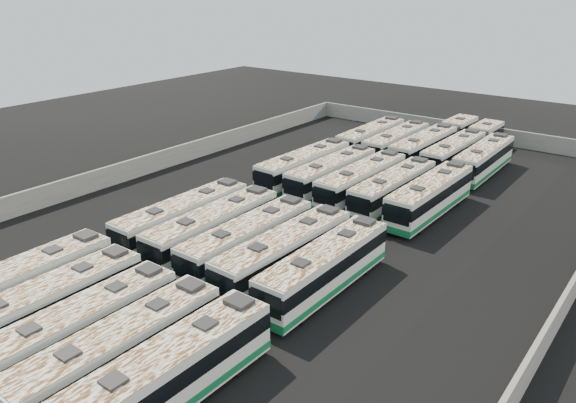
% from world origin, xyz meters
% --- Properties ---
extents(ground, '(140.00, 140.00, 0.00)m').
position_xyz_m(ground, '(0.00, 0.00, 0.00)').
color(ground, black).
rests_on(ground, ground).
extents(perimeter_wall, '(45.20, 73.20, 2.20)m').
position_xyz_m(perimeter_wall, '(0.00, 0.00, 1.10)').
color(perimeter_wall, slate).
rests_on(perimeter_wall, ground).
extents(bus_front_far_left, '(3.05, 13.26, 3.72)m').
position_xyz_m(bus_front_far_left, '(-6.33, -23.94, 1.90)').
color(bus_front_far_left, silver).
rests_on(bus_front_far_left, ground).
extents(bus_front_left, '(2.87, 12.89, 3.63)m').
position_xyz_m(bus_front_left, '(-2.75, -23.99, 1.85)').
color(bus_front_left, silver).
rests_on(bus_front_left, ground).
extents(bus_front_center, '(2.74, 12.69, 3.57)m').
position_xyz_m(bus_front_center, '(0.91, -24.11, 1.83)').
color(bus_front_center, silver).
rests_on(bus_front_center, ground).
extents(bus_front_right, '(2.77, 12.94, 3.65)m').
position_xyz_m(bus_front_right, '(4.50, -24.03, 1.86)').
color(bus_front_right, silver).
rests_on(bus_front_right, ground).
extents(bus_front_far_right, '(2.96, 13.31, 3.75)m').
position_xyz_m(bus_front_far_right, '(8.10, -23.91, 1.92)').
color(bus_front_far_right, silver).
rests_on(bus_front_far_right, ground).
extents(bus_midfront_far_left, '(2.81, 13.17, 3.71)m').
position_xyz_m(bus_midfront_far_left, '(-6.23, -9.46, 1.90)').
color(bus_midfront_far_left, silver).
rests_on(bus_midfront_far_left, ground).
extents(bus_midfront_left, '(2.97, 13.24, 3.72)m').
position_xyz_m(bus_midfront_left, '(-2.74, -9.41, 1.90)').
color(bus_midfront_left, silver).
rests_on(bus_midfront_left, ground).
extents(bus_midfront_center, '(2.80, 13.06, 3.68)m').
position_xyz_m(bus_midfront_center, '(0.91, -9.37, 1.88)').
color(bus_midfront_center, silver).
rests_on(bus_midfront_center, ground).
extents(bus_midfront_right, '(3.12, 13.25, 3.72)m').
position_xyz_m(bus_midfront_right, '(4.50, -9.44, 1.90)').
color(bus_midfront_right, silver).
rests_on(bus_midfront_right, ground).
extents(bus_midfront_far_right, '(2.79, 12.99, 3.66)m').
position_xyz_m(bus_midfront_far_right, '(8.03, -9.42, 1.87)').
color(bus_midfront_far_right, silver).
rests_on(bus_midfront_far_right, ground).
extents(bus_midback_far_left, '(3.14, 13.35, 3.75)m').
position_xyz_m(bus_midback_far_left, '(-6.25, 7.90, 1.91)').
color(bus_midback_far_left, silver).
rests_on(bus_midback_far_left, ground).
extents(bus_midback_left, '(2.99, 12.95, 3.64)m').
position_xyz_m(bus_midback_left, '(-2.70, 7.86, 1.86)').
color(bus_midback_left, silver).
rests_on(bus_midback_left, ground).
extents(bus_midback_center, '(3.00, 13.11, 3.68)m').
position_xyz_m(bus_midback_center, '(0.96, 7.71, 1.88)').
color(bus_midback_center, silver).
rests_on(bus_midback_center, ground).
extents(bus_midback_right, '(2.91, 12.79, 3.59)m').
position_xyz_m(bus_midback_right, '(4.41, 7.75, 1.84)').
color(bus_midback_right, silver).
rests_on(bus_midback_right, ground).
extents(bus_midback_far_right, '(2.94, 13.27, 3.74)m').
position_xyz_m(bus_midback_far_right, '(8.10, 7.94, 1.91)').
color(bus_midback_far_right, silver).
rests_on(bus_midback_far_right, ground).
extents(bus_back_far_left, '(2.77, 12.90, 3.63)m').
position_xyz_m(bus_back_far_left, '(-6.33, 22.44, 1.86)').
color(bus_back_far_left, silver).
rests_on(bus_back_far_left, ground).
extents(bus_back_left, '(2.81, 12.84, 3.61)m').
position_xyz_m(bus_back_left, '(-2.75, 22.36, 1.85)').
color(bus_back_left, silver).
rests_on(bus_back_left, ground).
extents(bus_back_center, '(2.99, 20.32, 3.68)m').
position_xyz_m(bus_back_center, '(0.86, 25.92, 1.88)').
color(bus_back_center, silver).
rests_on(bus_back_center, ground).
extents(bus_back_right, '(2.89, 19.75, 3.58)m').
position_xyz_m(bus_back_right, '(4.51, 25.90, 1.83)').
color(bus_back_right, silver).
rests_on(bus_back_right, ground).
extents(bus_back_far_right, '(2.89, 12.87, 3.62)m').
position_xyz_m(bus_back_far_right, '(8.00, 22.48, 1.85)').
color(bus_back_far_right, silver).
rests_on(bus_back_far_right, ground).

